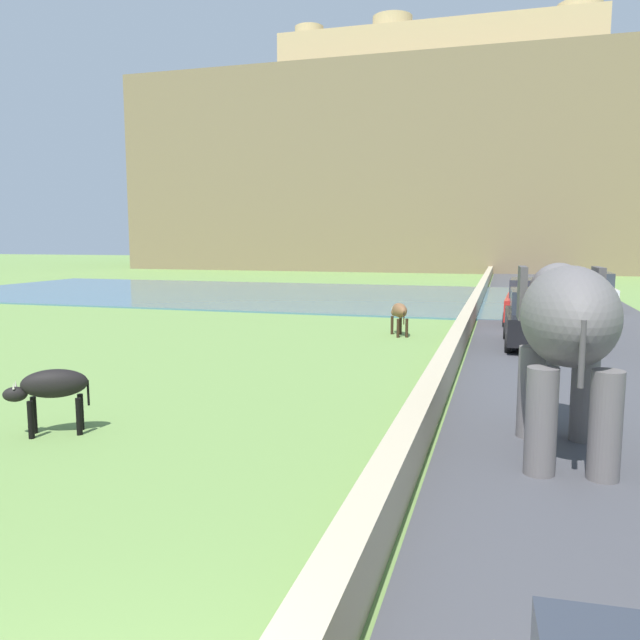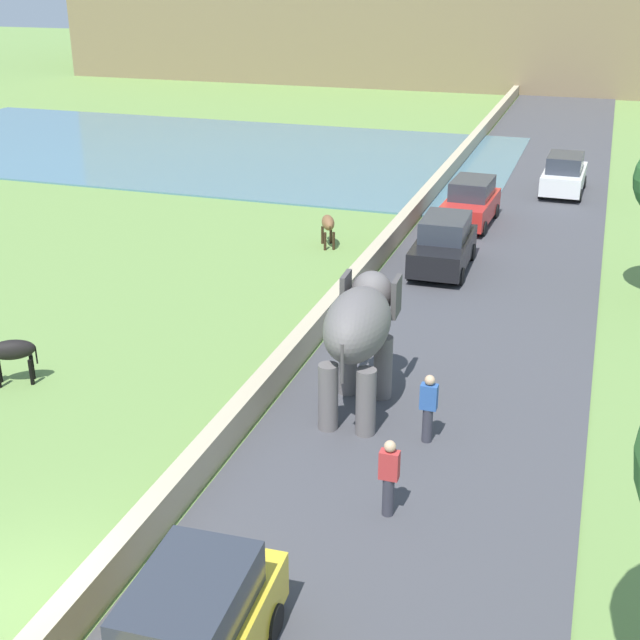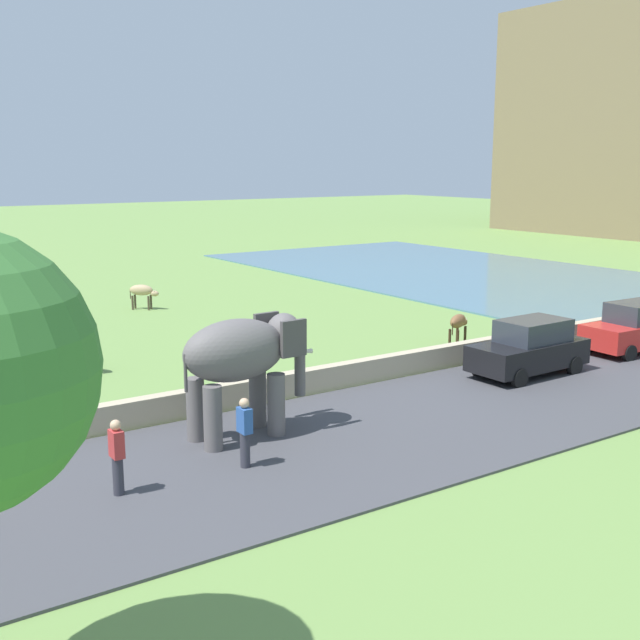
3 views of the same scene
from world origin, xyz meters
name	(u,v)px [view 2 (image 2 of 3)]	position (x,y,z in m)	size (l,w,h in m)	color
ground_plane	(16,607)	(0.00, 0.00, 0.00)	(220.00, 220.00, 0.00)	#6B8E47
road_surface	(496,258)	(5.00, 20.00, 0.03)	(7.00, 120.00, 0.06)	#424247
barrier_wall	(376,255)	(1.20, 18.00, 0.38)	(0.40, 110.00, 0.75)	tan
lake	(180,149)	(-14.00, 33.36, 0.04)	(36.00, 18.00, 0.08)	slate
elephant	(360,329)	(3.42, 8.04, 2.04)	(1.51, 3.49, 2.99)	#605B5B
person_beside_elephant	(428,408)	(5.22, 7.05, 0.87)	(0.36, 0.22, 1.63)	#33333D
person_trailing	(389,477)	(5.07, 4.23, 0.87)	(0.36, 0.22, 1.63)	#33333D
car_black	(444,244)	(3.42, 18.26, 0.90)	(1.85, 4.03, 1.80)	black
car_red	(470,203)	(3.43, 23.81, 0.90)	(1.93, 4.07, 1.80)	red
car_yellow	(188,640)	(3.42, -0.63, 0.90)	(1.94, 4.08, 1.80)	gold
car_white	(564,174)	(6.57, 29.87, 0.90)	(1.88, 4.04, 1.80)	white
cow_black	(10,352)	(-4.96, 6.67, 0.84)	(1.36, 1.01, 1.15)	black
cow_brown	(328,224)	(-1.01, 19.50, 0.84)	(0.90, 1.40, 1.15)	brown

